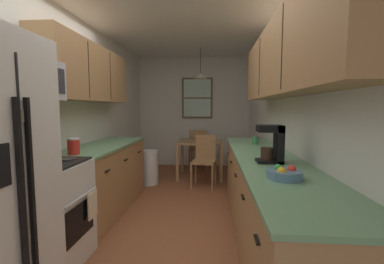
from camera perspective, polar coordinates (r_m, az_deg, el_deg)
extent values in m
plane|color=brown|center=(3.86, -2.54, -15.72)|extent=(12.00, 12.00, 0.00)
cube|color=silver|center=(4.01, -22.19, 3.35)|extent=(0.10, 9.00, 2.55)
cube|color=silver|center=(3.68, 18.73, 3.32)|extent=(0.10, 9.00, 2.55)
cube|color=silver|center=(6.24, 0.47, 4.32)|extent=(4.40, 0.10, 2.55)
cube|color=white|center=(3.80, -2.72, 23.81)|extent=(4.40, 9.00, 0.08)
cube|color=black|center=(1.79, -32.77, -12.69)|extent=(0.01, 0.01, 1.65)
cube|color=black|center=(1.75, -33.22, -13.10)|extent=(0.02, 0.02, 1.17)
cube|color=black|center=(1.81, -31.63, -12.41)|extent=(0.02, 0.02, 1.17)
cube|color=beige|center=(1.74, -32.68, 2.97)|extent=(0.01, 0.05, 0.07)
cube|color=white|center=(2.69, -29.49, -15.75)|extent=(0.62, 0.64, 0.90)
cube|color=black|center=(2.55, -23.29, -17.43)|extent=(0.01, 0.45, 0.30)
cube|color=silver|center=(2.46, -22.95, -12.99)|extent=(0.02, 0.51, 0.02)
cube|color=black|center=(2.57, -29.96, -6.09)|extent=(0.59, 0.61, 0.02)
cube|color=white|center=(2.72, -34.92, -3.80)|extent=(0.06, 0.64, 0.20)
cylinder|color=#2D2D2D|center=(2.54, -34.42, -6.09)|extent=(0.15, 0.15, 0.01)
cylinder|color=#2D2D2D|center=(2.76, -30.71, -5.05)|extent=(0.15, 0.15, 0.01)
cylinder|color=#2D2D2D|center=(2.37, -29.13, -6.57)|extent=(0.15, 0.15, 0.01)
cylinder|color=#2D2D2D|center=(2.61, -25.66, -5.40)|extent=(0.15, 0.15, 0.01)
cube|color=silver|center=(2.60, -32.91, 9.76)|extent=(0.38, 0.60, 0.35)
cube|color=black|center=(2.44, -30.11, 10.25)|extent=(0.01, 0.36, 0.22)
cube|color=#2D2D33|center=(2.66, -26.83, 9.92)|extent=(0.01, 0.12, 0.22)
cube|color=#A87A4C|center=(3.74, -18.72, -9.69)|extent=(0.60, 1.82, 0.87)
cube|color=#6B9E70|center=(3.65, -18.94, -2.85)|extent=(0.63, 1.84, 0.03)
cube|color=black|center=(3.01, -18.00, -8.10)|extent=(0.02, 0.10, 0.01)
cube|color=black|center=(3.57, -14.22, -5.92)|extent=(0.02, 0.10, 0.01)
cube|color=black|center=(4.14, -11.50, -4.32)|extent=(0.02, 0.10, 0.01)
cube|color=#A87A4C|center=(3.65, -21.76, 11.83)|extent=(0.32, 1.92, 0.70)
cube|color=#2D2319|center=(3.30, -21.67, 12.57)|extent=(0.01, 0.01, 0.65)
cube|color=#2D2319|center=(3.88, -17.43, 11.56)|extent=(0.01, 0.01, 0.65)
cube|color=#A87A4C|center=(2.85, 15.89, -14.39)|extent=(0.60, 3.27, 0.87)
cube|color=#6B9E70|center=(2.73, 16.13, -5.46)|extent=(0.63, 3.29, 0.03)
cube|color=black|center=(1.51, 13.98, -21.93)|extent=(0.02, 0.10, 0.01)
cube|color=black|center=(2.10, 11.04, -13.81)|extent=(0.02, 0.10, 0.01)
cube|color=black|center=(2.73, 9.50, -9.32)|extent=(0.02, 0.10, 0.01)
cube|color=black|center=(3.36, 8.57, -6.51)|extent=(0.02, 0.10, 0.01)
cube|color=black|center=(4.00, 7.94, -4.59)|extent=(0.02, 0.10, 0.01)
cube|color=#A87A4C|center=(2.71, 19.91, 14.91)|extent=(0.32, 2.97, 0.70)
cube|color=#2D2319|center=(2.20, 19.11, 17.23)|extent=(0.01, 0.01, 0.65)
cube|color=#2D2319|center=(3.15, 14.55, 13.66)|extent=(0.01, 0.01, 0.65)
cube|color=#A87F51|center=(5.20, 1.82, -2.17)|extent=(0.88, 0.81, 0.03)
cube|color=#A87F51|center=(4.93, -3.22, -6.86)|extent=(0.06, 0.06, 0.69)
cube|color=#A87F51|center=(4.89, 6.44, -6.99)|extent=(0.06, 0.06, 0.69)
cube|color=#A87F51|center=(5.67, -2.17, -5.25)|extent=(0.06, 0.06, 0.69)
cube|color=#A87F51|center=(5.63, 6.20, -5.35)|extent=(0.06, 0.06, 0.69)
cube|color=#A87A4C|center=(4.57, 2.59, -6.50)|extent=(0.46, 0.46, 0.04)
cube|color=#A87A4C|center=(4.70, 3.01, -3.37)|extent=(0.37, 0.09, 0.45)
cylinder|color=#A87A4C|center=(4.42, 4.48, -10.04)|extent=(0.04, 0.04, 0.43)
cylinder|color=#A87A4C|center=(4.49, -0.18, -9.79)|extent=(0.04, 0.04, 0.43)
cylinder|color=#A87A4C|center=(4.77, 5.16, -8.90)|extent=(0.04, 0.04, 0.43)
cylinder|color=#A87A4C|center=(4.83, 0.83, -8.69)|extent=(0.04, 0.04, 0.43)
cube|color=#A87A4C|center=(5.92, 1.41, -3.76)|extent=(0.42, 0.42, 0.04)
cube|color=#A87A4C|center=(5.71, 1.24, -1.82)|extent=(0.37, 0.05, 0.45)
cylinder|color=#A87A4C|center=(6.16, -0.13, -5.61)|extent=(0.04, 0.04, 0.43)
cylinder|color=#A87A4C|center=(6.13, 3.27, -5.68)|extent=(0.04, 0.04, 0.43)
cylinder|color=#A87A4C|center=(5.81, -0.57, -6.29)|extent=(0.04, 0.04, 0.43)
cylinder|color=#A87A4C|center=(5.77, 3.04, -6.37)|extent=(0.04, 0.04, 0.43)
cylinder|color=black|center=(5.24, 1.88, 15.38)|extent=(0.01, 0.01, 0.50)
cone|color=beige|center=(5.20, 1.87, 12.13)|extent=(0.27, 0.27, 0.10)
sphere|color=white|center=(5.20, 1.87, 12.34)|extent=(0.06, 0.06, 0.06)
cube|color=brown|center=(6.17, 1.15, 7.44)|extent=(0.71, 0.04, 0.94)
cube|color=#B2D1B7|center=(6.15, 1.14, 7.44)|extent=(0.63, 0.01, 0.86)
cube|color=brown|center=(6.15, 1.14, 7.44)|extent=(0.63, 0.02, 0.03)
cylinder|color=white|center=(4.83, -9.39, -7.63)|extent=(0.33, 0.33, 0.62)
cylinder|color=red|center=(3.00, -24.52, -3.00)|extent=(0.12, 0.12, 0.15)
cylinder|color=white|center=(2.99, -24.58, -1.38)|extent=(0.12, 0.12, 0.02)
cube|color=beige|center=(2.63, -20.97, -14.69)|extent=(0.02, 0.16, 0.24)
cube|color=black|center=(2.43, 16.52, -6.13)|extent=(0.22, 0.18, 0.02)
cube|color=black|center=(2.43, 18.47, -2.51)|extent=(0.06, 0.18, 0.33)
cube|color=black|center=(2.39, 16.70, 0.74)|extent=(0.22, 0.18, 0.06)
cylinder|color=#331E14|center=(2.42, 16.10, -4.58)|extent=(0.11, 0.11, 0.11)
cylinder|color=#3F7F4C|center=(3.57, 13.68, -1.77)|extent=(0.08, 0.08, 0.11)
torus|color=#3F7F4C|center=(3.58, 14.51, -1.68)|extent=(0.05, 0.01, 0.05)
cylinder|color=#597F9E|center=(1.91, 19.59, -8.78)|extent=(0.24, 0.24, 0.06)
cylinder|color=black|center=(1.91, 19.60, -8.34)|extent=(0.20, 0.20, 0.03)
sphere|color=red|center=(1.93, 21.05, -7.69)|extent=(0.06, 0.06, 0.06)
sphere|color=green|center=(1.94, 18.35, -7.56)|extent=(0.06, 0.06, 0.06)
sphere|color=yellow|center=(1.86, 19.06, -8.15)|extent=(0.06, 0.06, 0.06)
cylinder|color=silver|center=(5.25, 2.87, -1.60)|extent=(0.19, 0.19, 0.06)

